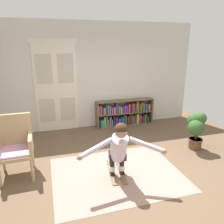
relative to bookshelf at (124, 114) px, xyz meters
name	(u,v)px	position (x,y,z in m)	size (l,w,h in m)	color
ground_plane	(121,171)	(-0.89, -2.39, -0.34)	(7.20, 7.20, 0.00)	brown
back_wall	(92,76)	(-0.89, 0.21, 1.11)	(6.00, 0.10, 2.90)	silver
double_door	(56,86)	(-1.87, 0.15, 0.89)	(1.22, 0.05, 2.45)	silver
rug	(117,174)	(-1.00, -2.46, -0.33)	(2.33, 1.83, 0.01)	gray
bookshelf	(124,114)	(0.00, 0.00, 0.00)	(1.71, 0.30, 0.76)	brown
wicker_chair	(15,145)	(-2.75, -1.91, 0.25)	(0.62, 0.62, 1.10)	tan
potted_plant	(196,126)	(1.01, -1.97, 0.21)	(0.44, 0.51, 0.87)	brown
skis_pair	(117,172)	(-1.00, -2.43, -0.31)	(0.37, 0.77, 0.07)	brown
person_skier	(119,147)	(-1.03, -2.65, 0.31)	(1.41, 0.76, 1.05)	white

